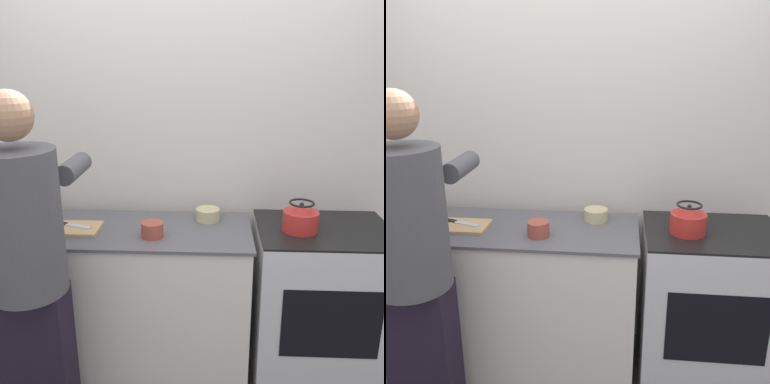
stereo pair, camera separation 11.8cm
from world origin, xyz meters
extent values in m
cube|color=silver|center=(0.00, 0.65, 1.30)|extent=(8.00, 0.05, 2.60)
cube|color=silver|center=(-0.40, 0.28, 0.45)|extent=(1.56, 0.55, 0.90)
cube|color=#56565B|center=(-0.40, 0.28, 0.91)|extent=(1.59, 0.58, 0.02)
cube|color=silver|center=(0.81, 0.29, 0.46)|extent=(0.75, 0.58, 0.92)
cube|color=black|center=(0.81, 0.29, 0.93)|extent=(0.75, 0.58, 0.01)
cube|color=black|center=(0.81, 0.00, 0.51)|extent=(0.52, 0.01, 0.41)
cube|color=black|center=(-0.68, -0.22, 0.40)|extent=(0.32, 0.20, 0.81)
cylinder|color=#4C4C51|center=(-0.68, -0.22, 1.14)|extent=(0.36, 0.36, 0.67)
sphere|color=#A87A5B|center=(-0.68, -0.22, 1.62)|extent=(0.22, 0.22, 0.22)
cylinder|color=#4C4C51|center=(-0.83, 0.09, 1.32)|extent=(0.10, 0.30, 0.10)
cylinder|color=#4C4C51|center=(-0.52, 0.09, 1.32)|extent=(0.10, 0.30, 0.10)
cube|color=tan|center=(-0.63, 0.24, 0.92)|extent=(0.34, 0.21, 0.02)
cube|color=silver|center=(-0.58, 0.25, 0.94)|extent=(0.16, 0.08, 0.01)
cube|color=black|center=(-0.70, 0.29, 0.94)|extent=(0.10, 0.06, 0.01)
cylinder|color=red|center=(0.66, 0.25, 0.99)|extent=(0.19, 0.19, 0.11)
cone|color=red|center=(0.66, 0.25, 1.06)|extent=(0.16, 0.16, 0.03)
sphere|color=black|center=(0.66, 0.25, 1.08)|extent=(0.02, 0.02, 0.02)
torus|color=black|center=(0.66, 0.25, 1.09)|extent=(0.14, 0.14, 0.01)
cylinder|color=#9E4738|center=(-0.15, 0.17, 0.96)|extent=(0.12, 0.12, 0.08)
cylinder|color=#C6B789|center=(0.15, 0.43, 0.95)|extent=(0.14, 0.14, 0.07)
cylinder|color=tan|center=(-1.03, 0.35, 1.00)|extent=(0.15, 0.15, 0.17)
cylinder|color=#28231E|center=(-1.03, 0.35, 1.10)|extent=(0.16, 0.16, 0.01)
camera|label=1|loc=(0.17, -1.95, 1.85)|focal=40.00mm
camera|label=2|loc=(0.29, -1.94, 1.85)|focal=40.00mm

